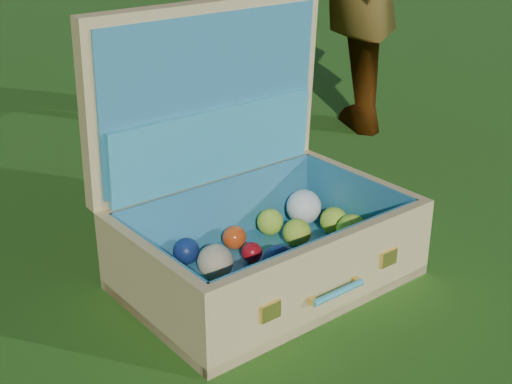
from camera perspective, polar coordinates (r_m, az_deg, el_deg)
name	(u,v)px	position (r m, az deg, el deg)	size (l,w,h in m)	color
ground	(319,301)	(1.47, 5.04, -8.72)	(60.00, 60.00, 0.00)	#215114
suitcase	(247,203)	(1.51, -0.71, -0.85)	(0.70, 0.61, 0.56)	tan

